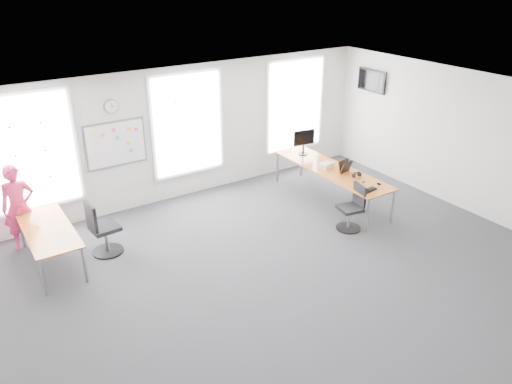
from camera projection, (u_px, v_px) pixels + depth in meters
floor at (278, 278)px, 8.66m from camera, size 10.00×10.00×0.00m
ceiling at (282, 109)px, 7.40m from camera, size 10.00×10.00×0.00m
wall_back at (175, 135)px, 11.07m from camera, size 10.00×0.00×10.00m
wall_right at (472, 144)px, 10.52m from camera, size 0.00×10.00×10.00m
window_left at (30, 152)px, 9.48m from camera, size 1.60×0.06×2.20m
window_mid at (187, 124)px, 11.12m from camera, size 1.60×0.06×2.20m
window_right at (295, 105)px, 12.61m from camera, size 1.60×0.06×2.20m
desk_right at (331, 171)px, 11.18m from camera, size 0.86×3.21×0.78m
desk_left at (48, 232)px, 8.81m from camera, size 0.79×1.97×0.72m
chair_right at (352, 210)px, 10.11m from camera, size 0.51×0.51×0.96m
chair_left at (102, 231)px, 9.21m from camera, size 0.58×0.58×1.08m
person at (19, 207)px, 9.29m from camera, size 0.64×0.45×1.67m
whiteboard at (116, 144)px, 10.36m from camera, size 1.20×0.03×0.90m
wall_clock at (111, 106)px, 10.02m from camera, size 0.30×0.04×0.30m
tv at (372, 81)px, 12.44m from camera, size 0.06×0.90×0.55m
keyboard at (369, 190)px, 10.09m from camera, size 0.42×0.22×0.02m
mouse at (379, 184)px, 10.35m from camera, size 0.10×0.13×0.04m
lens_cap at (364, 182)px, 10.48m from camera, size 0.07×0.07×0.01m
headphones at (356, 175)px, 10.71m from camera, size 0.19×0.10×0.11m
laptop_sleeve at (345, 167)px, 10.92m from camera, size 0.35×0.25×0.27m
paper_stack at (326, 165)px, 11.21m from camera, size 0.35×0.29×0.10m
monitor at (304, 140)px, 11.83m from camera, size 0.55×0.22×0.61m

